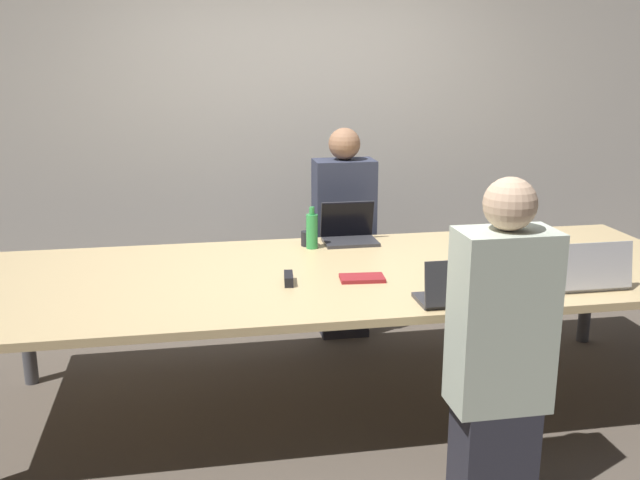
{
  "coord_description": "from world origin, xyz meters",
  "views": [
    {
      "loc": [
        -0.78,
        -3.56,
        1.9
      ],
      "look_at": [
        -0.12,
        0.1,
        0.91
      ],
      "focal_mm": 40.0,
      "sensor_mm": 36.0,
      "label": 1
    }
  ],
  "objects_px": {
    "laptop_near_midright": "(456,291)",
    "person_near_midright": "(500,351)",
    "bottle_far_center": "(312,230)",
    "cup_far_center": "(307,239)",
    "laptop_near_right": "(590,274)",
    "laptop_far_center": "(349,230)",
    "stapler": "(289,279)",
    "person_far_center": "(344,237)"
  },
  "relations": [
    {
      "from": "laptop_far_center",
      "to": "person_near_midright",
      "type": "relative_size",
      "value": 0.23
    },
    {
      "from": "bottle_far_center",
      "to": "laptop_near_right",
      "type": "bearing_deg",
      "value": -38.6
    },
    {
      "from": "laptop_near_midright",
      "to": "bottle_far_center",
      "type": "bearing_deg",
      "value": -65.73
    },
    {
      "from": "person_near_midright",
      "to": "laptop_near_right",
      "type": "relative_size",
      "value": 3.9
    },
    {
      "from": "bottle_far_center",
      "to": "stapler",
      "type": "distance_m",
      "value": 0.68
    },
    {
      "from": "person_far_center",
      "to": "person_near_midright",
      "type": "relative_size",
      "value": 1.0
    },
    {
      "from": "stapler",
      "to": "laptop_far_center",
      "type": "bearing_deg",
      "value": 63.77
    },
    {
      "from": "stapler",
      "to": "bottle_far_center",
      "type": "bearing_deg",
      "value": 76.56
    },
    {
      "from": "bottle_far_center",
      "to": "laptop_near_midright",
      "type": "relative_size",
      "value": 0.74
    },
    {
      "from": "person_near_midright",
      "to": "stapler",
      "type": "xyz_separation_m",
      "value": [
        -0.77,
        0.84,
        0.09
      ]
    },
    {
      "from": "bottle_far_center",
      "to": "laptop_near_midright",
      "type": "distance_m",
      "value": 1.19
    },
    {
      "from": "person_near_midright",
      "to": "laptop_near_right",
      "type": "bearing_deg",
      "value": -143.87
    },
    {
      "from": "cup_far_center",
      "to": "laptop_near_midright",
      "type": "relative_size",
      "value": 0.26
    },
    {
      "from": "laptop_near_midright",
      "to": "laptop_near_right",
      "type": "xyz_separation_m",
      "value": [
        0.74,
        0.11,
        0.0
      ]
    },
    {
      "from": "laptop_far_center",
      "to": "bottle_far_center",
      "type": "xyz_separation_m",
      "value": [
        -0.25,
        -0.11,
        0.04
      ]
    },
    {
      "from": "cup_far_center",
      "to": "bottle_far_center",
      "type": "relative_size",
      "value": 0.35
    },
    {
      "from": "cup_far_center",
      "to": "stapler",
      "type": "distance_m",
      "value": 0.73
    },
    {
      "from": "cup_far_center",
      "to": "laptop_near_right",
      "type": "height_order",
      "value": "laptop_near_right"
    },
    {
      "from": "bottle_far_center",
      "to": "laptop_near_right",
      "type": "relative_size",
      "value": 0.69
    },
    {
      "from": "person_near_midright",
      "to": "laptop_near_right",
      "type": "distance_m",
      "value": 0.87
    },
    {
      "from": "laptop_far_center",
      "to": "laptop_near_midright",
      "type": "height_order",
      "value": "laptop_far_center"
    },
    {
      "from": "laptop_near_right",
      "to": "person_near_midright",
      "type": "bearing_deg",
      "value": 36.13
    },
    {
      "from": "laptop_far_center",
      "to": "person_near_midright",
      "type": "height_order",
      "value": "person_near_midright"
    },
    {
      "from": "laptop_near_right",
      "to": "cup_far_center",
      "type": "bearing_deg",
      "value": -39.89
    },
    {
      "from": "laptop_near_midright",
      "to": "laptop_near_right",
      "type": "bearing_deg",
      "value": -171.7
    },
    {
      "from": "laptop_far_center",
      "to": "stapler",
      "type": "relative_size",
      "value": 2.15
    },
    {
      "from": "cup_far_center",
      "to": "bottle_far_center",
      "type": "height_order",
      "value": "bottle_far_center"
    },
    {
      "from": "laptop_near_midright",
      "to": "laptop_far_center",
      "type": "bearing_deg",
      "value": -78.63
    },
    {
      "from": "person_far_center",
      "to": "stapler",
      "type": "height_order",
      "value": "person_far_center"
    },
    {
      "from": "laptop_far_center",
      "to": "person_far_center",
      "type": "distance_m",
      "value": 0.42
    },
    {
      "from": "cup_far_center",
      "to": "stapler",
      "type": "xyz_separation_m",
      "value": [
        -0.21,
        -0.7,
        -0.02
      ]
    },
    {
      "from": "person_far_center",
      "to": "laptop_far_center",
      "type": "bearing_deg",
      "value": -97.68
    },
    {
      "from": "bottle_far_center",
      "to": "person_near_midright",
      "type": "xyz_separation_m",
      "value": [
        0.54,
        -1.48,
        -0.18
      ]
    },
    {
      "from": "bottle_far_center",
      "to": "person_near_midright",
      "type": "height_order",
      "value": "person_near_midright"
    },
    {
      "from": "laptop_far_center",
      "to": "laptop_near_right",
      "type": "relative_size",
      "value": 0.9
    },
    {
      "from": "laptop_far_center",
      "to": "bottle_far_center",
      "type": "height_order",
      "value": "bottle_far_center"
    },
    {
      "from": "person_far_center",
      "to": "bottle_far_center",
      "type": "bearing_deg",
      "value": -121.02
    },
    {
      "from": "laptop_near_midright",
      "to": "person_near_midright",
      "type": "xyz_separation_m",
      "value": [
        0.05,
        -0.4,
        -0.13
      ]
    },
    {
      "from": "bottle_far_center",
      "to": "laptop_near_midright",
      "type": "xyz_separation_m",
      "value": [
        0.49,
        -1.09,
        -0.04
      ]
    },
    {
      "from": "laptop_near_midright",
      "to": "stapler",
      "type": "bearing_deg",
      "value": -31.91
    },
    {
      "from": "laptop_far_center",
      "to": "cup_far_center",
      "type": "xyz_separation_m",
      "value": [
        -0.27,
        -0.05,
        -0.03
      ]
    },
    {
      "from": "cup_far_center",
      "to": "person_near_midright",
      "type": "height_order",
      "value": "person_near_midright"
    }
  ]
}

